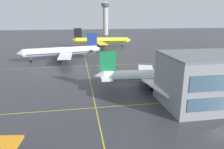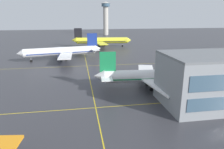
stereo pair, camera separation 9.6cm
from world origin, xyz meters
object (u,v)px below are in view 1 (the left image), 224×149
object	(u,v)px
airliner_third_row	(62,51)
control_tower	(105,16)
airliner_far_left_stand	(101,41)
airliner_second_row	(154,76)

from	to	relation	value
airliner_third_row	control_tower	xyz separation A→B (m)	(37.07, 120.42, 15.42)
airliner_third_row	airliner_far_left_stand	size ratio (longest dim) A/B	0.98
airliner_third_row	airliner_far_left_stand	bearing A→B (deg)	58.84
airliner_third_row	airliner_far_left_stand	world-z (taller)	airliner_far_left_stand
airliner_second_row	airliner_third_row	size ratio (longest dim) A/B	0.91
airliner_far_left_stand	control_tower	xyz separation A→B (m)	(14.41, 82.94, 15.34)
airliner_far_left_stand	control_tower	world-z (taller)	control_tower
airliner_third_row	control_tower	distance (m)	126.94
airliner_second_row	airliner_far_left_stand	distance (m)	81.20
airliner_second_row	airliner_far_left_stand	world-z (taller)	airliner_far_left_stand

